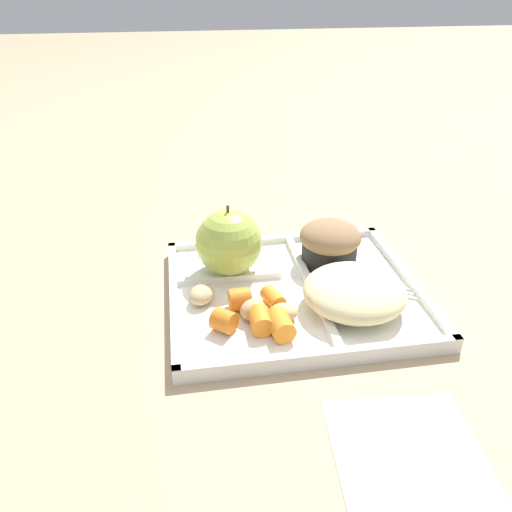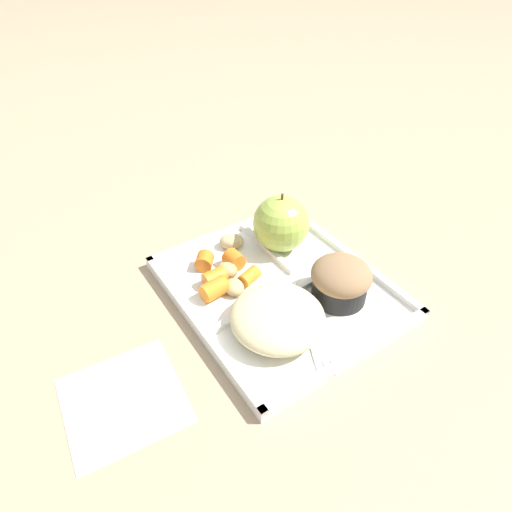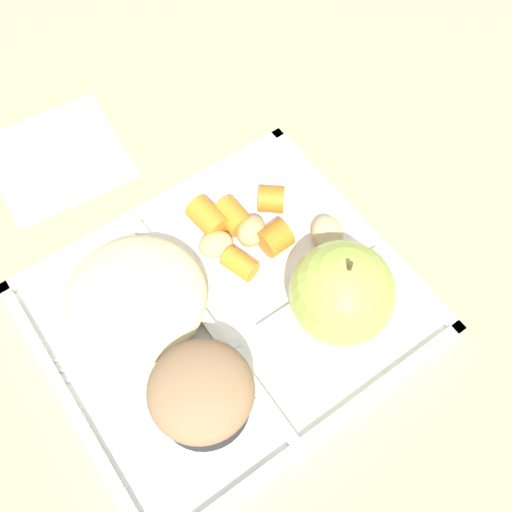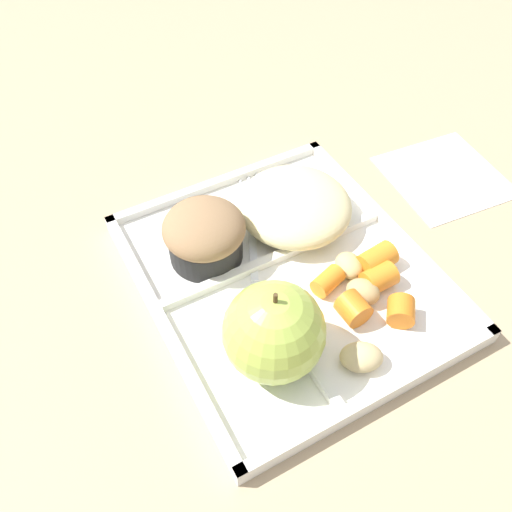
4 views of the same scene
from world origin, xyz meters
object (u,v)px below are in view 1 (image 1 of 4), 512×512
Objects in this scene: lunch_tray at (294,292)px; green_apple at (229,243)px; plastic_fork at (369,287)px; bran_muffin at (330,243)px.

green_apple reaches higher than lunch_tray.
plastic_fork is (0.09, -0.01, 0.01)m from lunch_tray.
green_apple reaches higher than bran_muffin.
green_apple reaches higher than plastic_fork.
bran_muffin reaches higher than lunch_tray.
green_apple is 0.13m from bran_muffin.
bran_muffin is at bearing 0.00° from green_apple.
bran_muffin is (0.06, 0.06, 0.03)m from lunch_tray.
lunch_tray is at bearing -37.71° from green_apple.
plastic_fork is (0.03, -0.07, -0.03)m from bran_muffin.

